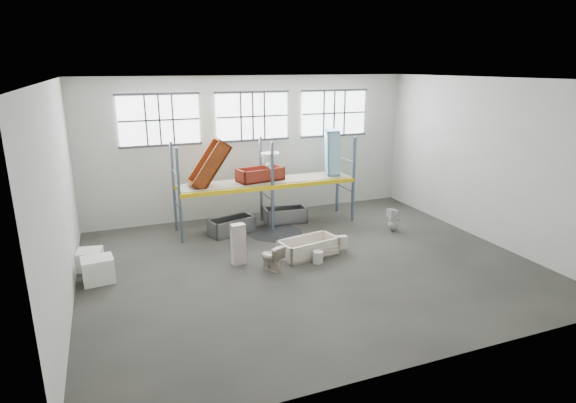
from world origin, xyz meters
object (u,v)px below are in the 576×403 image
rust_tub_flat (260,174)px  bucket (318,257)px  cistern_tall (238,244)px  toilet_white (393,220)px  carton_near (98,270)px  steel_tub_left (231,226)px  bathtub_beige (308,247)px  toilet_beige (272,257)px  steel_tub_right (285,215)px  blue_tub_upright (332,152)px

rust_tub_flat → bucket: size_ratio=4.50×
cistern_tall → toilet_white: (5.53, 0.74, -0.19)m
carton_near → toilet_white: bearing=3.3°
toilet_white → carton_near: size_ratio=1.04×
steel_tub_left → toilet_white: bearing=-18.6°
bathtub_beige → carton_near: carton_near is taller
toilet_beige → steel_tub_right: bearing=-140.5°
toilet_white → steel_tub_left: size_ratio=0.54×
steel_tub_left → blue_tub_upright: 4.38m
toilet_white → bucket: 3.76m
cistern_tall → toilet_beige: bearing=-47.5°
cistern_tall → steel_tub_right: size_ratio=0.81×
rust_tub_flat → blue_tub_upright: 2.72m
steel_tub_left → steel_tub_right: 2.10m
toilet_beige → steel_tub_left: bearing=-108.9°
rust_tub_flat → carton_near: (-5.23, -2.66, -1.50)m
bathtub_beige → rust_tub_flat: (-0.45, 3.02, 1.57)m
bathtub_beige → bucket: size_ratio=5.02×
rust_tub_flat → carton_near: bearing=-153.1°
steel_tub_right → rust_tub_flat: rust_tub_flat is taller
steel_tub_left → steel_tub_right: (2.06, 0.43, -0.00)m
toilet_beige → carton_near: 4.46m
blue_tub_upright → carton_near: bearing=-161.6°
bathtub_beige → blue_tub_upright: (2.21, 2.99, 2.14)m
cistern_tall → steel_tub_right: 3.83m
bathtub_beige → toilet_white: size_ratio=2.17×
bathtub_beige → cistern_tall: size_ratio=1.47×
toilet_white → steel_tub_right: (-3.03, 2.15, -0.13)m
toilet_white → toilet_beige: bearing=-69.7°
bathtub_beige → toilet_white: bearing=3.9°
rust_tub_flat → carton_near: 6.05m
blue_tub_upright → carton_near: 8.57m
bathtub_beige → toilet_beige: size_ratio=2.42×
bathtub_beige → rust_tub_flat: 3.44m
bathtub_beige → steel_tub_right: steel_tub_right is taller
toilet_white → bucket: size_ratio=2.31×
cistern_tall → bucket: (2.08, -0.74, -0.41)m
steel_tub_left → rust_tub_flat: size_ratio=0.95×
toilet_beige → blue_tub_upright: 5.38m
carton_near → bathtub_beige: bearing=-3.7°
toilet_white → bucket: toilet_white is taller
toilet_white → rust_tub_flat: size_ratio=0.51×
cistern_tall → toilet_white: bearing=3.3°
steel_tub_left → blue_tub_upright: size_ratio=0.93×
blue_tub_upright → carton_near: (-7.89, -2.62, -2.07)m
bathtub_beige → blue_tub_upright: size_ratio=1.09×
toilet_beige → rust_tub_flat: size_ratio=0.46×
toilet_white → cistern_tall: bearing=-78.6°
carton_near → blue_tub_upright: bearing=18.4°
toilet_beige → toilet_white: 5.01m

